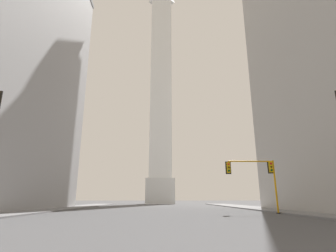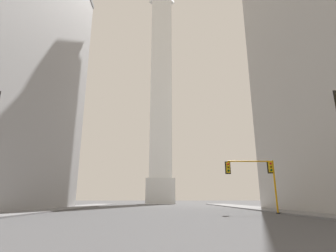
# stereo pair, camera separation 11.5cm
# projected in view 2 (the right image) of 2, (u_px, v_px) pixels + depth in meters

# --- Properties ---
(sidewalk_left) EXTENTS (5.00, 88.81, 0.15)m
(sidewalk_left) POSITION_uv_depth(u_px,v_px,m) (15.00, 213.00, 26.16)
(sidewalk_left) COLOR slate
(sidewalk_left) RESTS_ON ground_plane
(sidewalk_right) EXTENTS (5.00, 88.81, 0.15)m
(sidewalk_right) POSITION_uv_depth(u_px,v_px,m) (301.00, 213.00, 26.95)
(sidewalk_right) COLOR slate
(sidewalk_right) RESTS_ON ground_plane
(obelisk) EXTENTS (7.94, 7.94, 73.45)m
(obelisk) POSITION_uv_depth(u_px,v_px,m) (161.00, 87.00, 81.53)
(obelisk) COLOR silver
(obelisk) RESTS_ON ground_plane
(traffic_light_mid_right) EXTENTS (5.27, 0.52, 5.39)m
(traffic_light_mid_right) POSITION_uv_depth(u_px,v_px,m) (257.00, 172.00, 27.40)
(traffic_light_mid_right) COLOR orange
(traffic_light_mid_right) RESTS_ON ground_plane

